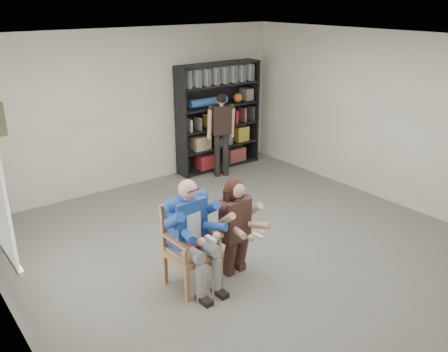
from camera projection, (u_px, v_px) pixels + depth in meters
room_shell at (266, 160)px, 5.84m from camera, size 6.00×7.00×2.80m
floor at (263, 259)px, 6.34m from camera, size 6.00×7.00×0.01m
armchair at (192, 246)px, 5.59m from camera, size 0.63×0.61×1.05m
seated_man at (192, 234)px, 5.53m from camera, size 0.62×0.84×1.37m
kneeling_woman at (237, 229)px, 5.79m from camera, size 0.56×0.86×1.25m
bookshelf at (219, 117)px, 9.37m from camera, size 1.80×0.38×2.10m
standing_man at (221, 136)px, 8.98m from camera, size 0.57×0.44×1.62m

